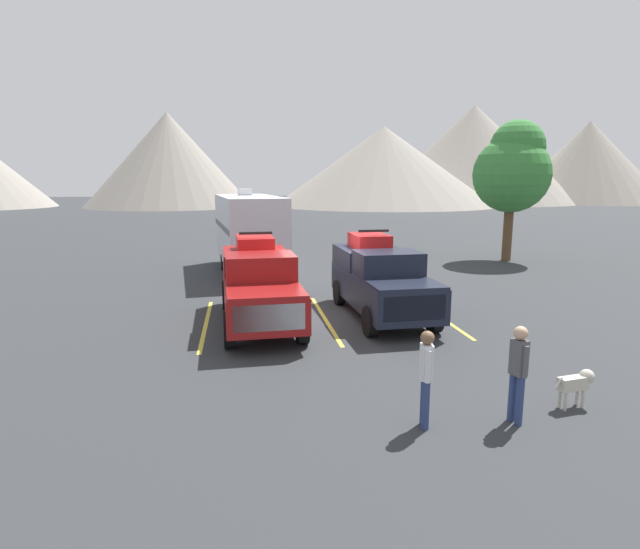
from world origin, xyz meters
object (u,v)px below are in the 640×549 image
object	(u,v)px
camper_trailer_a	(249,229)
person_b	(426,372)
person_a	(518,368)
dog	(578,382)
pickup_truck_b	(380,278)
pickup_truck_a	(259,282)

from	to	relation	value
camper_trailer_a	person_b	world-z (taller)	camper_trailer_a
person_a	dog	distance (m)	1.61
pickup_truck_b	person_b	world-z (taller)	pickup_truck_b
pickup_truck_b	person_a	size ratio (longest dim) A/B	3.10
camper_trailer_a	person_a	distance (m)	16.30
pickup_truck_a	person_a	distance (m)	8.30
pickup_truck_a	person_a	xyz separation A→B (m)	(4.17, -7.17, -0.21)
pickup_truck_a	camper_trailer_a	distance (m)	8.57
camper_trailer_a	pickup_truck_a	bearing A→B (deg)	-89.26
pickup_truck_a	camper_trailer_a	bearing A→B (deg)	90.74
pickup_truck_a	dog	world-z (taller)	pickup_truck_a
camper_trailer_a	person_a	size ratio (longest dim) A/B	4.78
person_b	pickup_truck_b	bearing A→B (deg)	80.50
camper_trailer_a	person_b	xyz separation A→B (m)	(2.66, -15.60, -1.00)
pickup_truck_b	person_a	distance (m)	7.40
pickup_truck_a	person_b	size ratio (longest dim) A/B	3.45
pickup_truck_b	camper_trailer_a	size ratio (longest dim) A/B	0.65
person_a	dog	xyz separation A→B (m)	(1.47, 0.41, -0.52)
pickup_truck_a	pickup_truck_b	world-z (taller)	pickup_truck_a
person_a	person_b	xyz separation A→B (m)	(-1.62, 0.10, -0.02)
pickup_truck_a	dog	bearing A→B (deg)	-50.14
camper_trailer_a	person_a	world-z (taller)	camper_trailer_a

